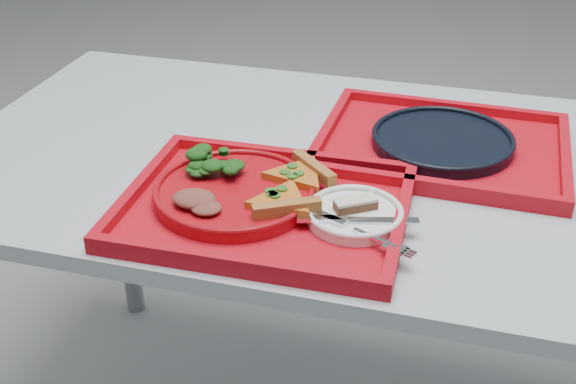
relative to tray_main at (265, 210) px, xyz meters
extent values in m
cube|color=#9DA8B0|center=(0.15, 0.21, -0.02)|extent=(1.60, 0.80, 0.03)
cylinder|color=gray|center=(-0.57, 0.53, -0.40)|extent=(0.05, 0.05, 0.72)
cube|color=#B00916|center=(0.00, 0.00, 0.00)|extent=(0.46, 0.36, 0.01)
cube|color=#B00916|center=(0.25, 0.29, 0.00)|extent=(0.46, 0.36, 0.01)
cylinder|color=#A00A12|center=(-0.06, 0.01, 0.02)|extent=(0.26, 0.26, 0.02)
cylinder|color=white|center=(0.14, 0.00, 0.01)|extent=(0.15, 0.15, 0.01)
cylinder|color=black|center=(0.25, 0.29, 0.01)|extent=(0.26, 0.26, 0.02)
ellipsoid|color=black|center=(-0.10, 0.06, 0.04)|extent=(0.08, 0.08, 0.04)
ellipsoid|color=brown|center=(-0.10, -0.05, 0.03)|extent=(0.07, 0.06, 0.02)
cube|color=#4D2919|center=(0.14, 0.01, 0.03)|extent=(0.07, 0.06, 0.01)
cube|color=beige|center=(0.14, 0.01, 0.04)|extent=(0.07, 0.06, 0.00)
cube|color=silver|center=(0.15, -0.02, 0.02)|extent=(0.18, 0.06, 0.01)
cube|color=silver|center=(0.15, -0.05, 0.02)|extent=(0.18, 0.10, 0.01)
camera|label=1|loc=(0.29, -0.93, 0.62)|focal=45.00mm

